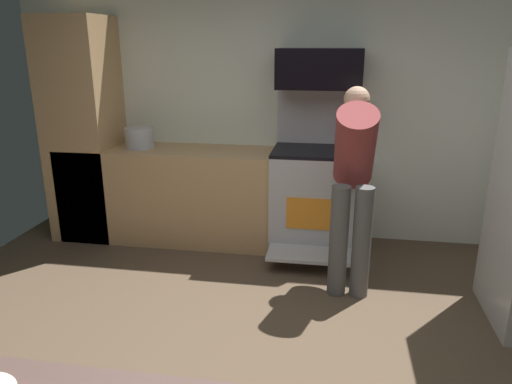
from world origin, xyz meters
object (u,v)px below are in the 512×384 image
object	(u,v)px
person_cook	(353,176)
stock_pot	(140,138)
oven_range	(314,196)
microwave	(319,69)

from	to	relation	value
person_cook	stock_pot	xyz separation A→B (m)	(-1.98, 0.74, 0.09)
oven_range	person_cook	bearing A→B (deg)	-66.68
oven_range	stock_pot	world-z (taller)	oven_range
oven_range	stock_pot	xyz separation A→B (m)	(-1.67, 0.01, 0.49)
oven_range	microwave	bearing A→B (deg)	90.00
microwave	stock_pot	bearing A→B (deg)	-177.26
oven_range	person_cook	world-z (taller)	person_cook
person_cook	stock_pot	distance (m)	2.12
stock_pot	oven_range	bearing A→B (deg)	-0.47
microwave	stock_pot	xyz separation A→B (m)	(-1.67, -0.08, -0.65)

